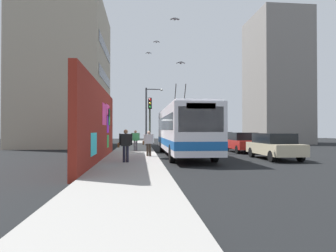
{
  "coord_description": "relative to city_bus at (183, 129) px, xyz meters",
  "views": [
    {
      "loc": [
        -20.91,
        1.12,
        1.79
      ],
      "look_at": [
        -0.91,
        -0.82,
        2.05
      ],
      "focal_mm": 31.16,
      "sensor_mm": 36.0,
      "label": 1
    }
  ],
  "objects": [
    {
      "name": "ground_plane",
      "position": [
        1.46,
        1.8,
        -1.84
      ],
      "size": [
        80.0,
        80.0,
        0.0
      ],
      "primitive_type": "plane",
      "color": "black"
    },
    {
      "name": "traffic_light",
      "position": [
        2.83,
        2.15,
        1.08
      ],
      "size": [
        0.49,
        0.28,
        4.11
      ],
      "color": "#2D382D",
      "rests_on": "sidewalk_slab"
    },
    {
      "name": "parked_car_champagne",
      "position": [
        -2.46,
        -5.2,
        -1.0
      ],
      "size": [
        4.41,
        1.9,
        1.58
      ],
      "color": "#C6B793",
      "rests_on": "ground_plane"
    },
    {
      "name": "parked_car_red",
      "position": [
        3.09,
        -5.2,
        -1.0
      ],
      "size": [
        4.26,
        1.92,
        1.58
      ],
      "color": "#B21E19",
      "rests_on": "ground_plane"
    },
    {
      "name": "curbside_puddle",
      "position": [
        -1.57,
        1.2,
        -1.84
      ],
      "size": [
        1.16,
        1.16,
        0.0
      ],
      "primitive_type": "cylinder",
      "color": "black",
      "rests_on": "ground_plane"
    },
    {
      "name": "parked_car_white",
      "position": [
        9.33,
        -5.2,
        -1.0
      ],
      "size": [
        4.64,
        1.86,
        1.58
      ],
      "color": "white",
      "rests_on": "ground_plane"
    },
    {
      "name": "pedestrian_at_curb",
      "position": [
        -1.2,
        2.37,
        -0.78
      ],
      "size": [
        0.22,
        0.72,
        1.57
      ],
      "color": "#3F3326",
      "rests_on": "sidewalk_slab"
    },
    {
      "name": "building_far_left",
      "position": [
        13.47,
        11.0,
        5.81
      ],
      "size": [
        11.65,
        8.45,
        15.29
      ],
      "color": "#9E937F",
      "rests_on": "ground_plane"
    },
    {
      "name": "sidewalk_slab",
      "position": [
        1.46,
        3.4,
        -1.76
      ],
      "size": [
        48.0,
        3.2,
        0.15
      ],
      "primitive_type": "cube",
      "color": "gray",
      "rests_on": "ground_plane"
    },
    {
      "name": "flying_pigeons",
      "position": [
        2.08,
        1.21,
        6.27
      ],
      "size": [
        9.21,
        2.33,
        3.15
      ],
      "color": "gray"
    },
    {
      "name": "graffiti_wall",
      "position": [
        -3.17,
        5.15,
        0.25
      ],
      "size": [
        12.71,
        0.32,
        4.18
      ],
      "color": "maroon",
      "rests_on": "ground_plane"
    },
    {
      "name": "pedestrian_midblock",
      "position": [
        3.62,
        3.26,
        -0.76
      ],
      "size": [
        0.22,
        0.73,
        1.6
      ],
      "color": "#595960",
      "rests_on": "sidewalk_slab"
    },
    {
      "name": "street_lamp",
      "position": [
        11.05,
        2.03,
        1.83
      ],
      "size": [
        0.44,
        1.84,
        6.05
      ],
      "color": "#4C4C51",
      "rests_on": "sidewalk_slab"
    },
    {
      "name": "city_bus",
      "position": [
        0.0,
        0.0,
        0.0
      ],
      "size": [
        11.58,
        2.63,
        5.09
      ],
      "color": "silver",
      "rests_on": "ground_plane"
    },
    {
      "name": "pedestrian_near_wall",
      "position": [
        -4.6,
        3.63,
        -0.72
      ],
      "size": [
        0.22,
        0.74,
        1.66
      ],
      "color": "#1E1E2D",
      "rests_on": "sidewalk_slab"
    },
    {
      "name": "building_far_right",
      "position": [
        17.78,
        -15.2,
        6.66
      ],
      "size": [
        8.27,
        6.38,
        17.0
      ],
      "color": "gray",
      "rests_on": "ground_plane"
    }
  ]
}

